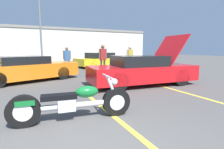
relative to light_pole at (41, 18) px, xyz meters
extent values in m
cube|color=yellow|center=(0.64, -14.54, -4.40)|extent=(0.12, 5.17, 0.01)
cube|color=yellow|center=(3.90, -14.54, -4.40)|extent=(0.12, 5.17, 0.01)
cube|color=beige|center=(-0.52, 7.83, -2.21)|extent=(32.00, 4.00, 4.40)
cube|color=gray|center=(-0.52, 7.83, -0.16)|extent=(32.00, 4.20, 0.30)
cylinder|color=slate|center=(-0.08, 0.00, -0.38)|extent=(0.18, 0.18, 8.05)
cylinder|color=black|center=(0.73, -14.49, -4.08)|extent=(0.66, 0.22, 0.65)
cylinder|color=black|center=(-1.23, -14.30, -4.08)|extent=(0.66, 0.22, 0.65)
cylinder|color=silver|center=(0.73, -14.49, -4.08)|extent=(0.37, 0.21, 0.36)
cylinder|color=silver|center=(-1.23, -14.30, -4.08)|extent=(0.37, 0.21, 0.36)
cylinder|color=silver|center=(-0.25, -14.40, -4.07)|extent=(1.67, 0.29, 0.12)
cube|color=silver|center=(-0.40, -14.38, -4.03)|extent=(0.38, 0.27, 0.28)
ellipsoid|color=#146B2D|center=(0.04, -14.43, -3.79)|extent=(0.53, 0.33, 0.26)
cube|color=black|center=(-0.54, -14.37, -3.85)|extent=(0.75, 0.33, 0.10)
cube|color=#146B2D|center=(-1.18, -14.30, -3.90)|extent=(0.38, 0.25, 0.10)
cylinder|color=silver|center=(0.63, -14.48, -3.76)|extent=(0.31, 0.10, 0.63)
cylinder|color=silver|center=(0.51, -14.47, -3.47)|extent=(0.11, 0.70, 0.04)
sphere|color=silver|center=(0.68, -14.49, -3.61)|extent=(0.16, 0.16, 0.16)
cylinder|color=silver|center=(-0.68, -14.24, -4.13)|extent=(1.28, 0.22, 0.09)
cube|color=red|center=(3.34, -11.77, -3.89)|extent=(4.74, 2.05, 0.65)
cube|color=black|center=(3.15, -11.76, -3.35)|extent=(2.19, 1.70, 0.43)
cylinder|color=black|center=(4.72, -12.62, -4.05)|extent=(0.73, 0.27, 0.72)
cylinder|color=black|center=(4.82, -11.10, -4.05)|extent=(0.73, 0.27, 0.72)
cylinder|color=black|center=(1.85, -12.43, -4.05)|extent=(0.73, 0.27, 0.72)
cylinder|color=black|center=(1.95, -10.91, -4.05)|extent=(0.73, 0.27, 0.72)
cube|color=red|center=(4.66, -11.86, -2.90)|extent=(1.07, 1.67, 1.35)
cube|color=#4C4C51|center=(4.61, -11.85, -3.60)|extent=(0.66, 1.00, 0.28)
cube|color=orange|center=(-1.26, -8.61, -3.89)|extent=(5.07, 3.46, 0.67)
cube|color=black|center=(-1.43, -8.68, -3.37)|extent=(2.59, 2.36, 0.36)
cylinder|color=black|center=(0.41, -8.88, -4.08)|extent=(0.69, 0.44, 0.66)
cylinder|color=black|center=(-0.20, -7.31, -4.08)|extent=(0.69, 0.44, 0.66)
cube|color=yellow|center=(4.66, -3.54, -3.92)|extent=(4.99, 3.01, 0.58)
cube|color=black|center=(4.48, -3.59, -3.39)|extent=(2.46, 2.19, 0.47)
cylinder|color=black|center=(6.27, -4.00, -4.05)|extent=(0.75, 0.39, 0.72)
cylinder|color=black|center=(5.85, -2.36, -4.05)|extent=(0.75, 0.39, 0.72)
cylinder|color=black|center=(3.47, -4.72, -4.05)|extent=(0.75, 0.39, 0.72)
cylinder|color=black|center=(3.05, -3.08, -4.05)|extent=(0.75, 0.39, 0.72)
cylinder|color=#333338|center=(1.04, -6.21, -4.00)|extent=(0.12, 0.12, 0.82)
cylinder|color=#333338|center=(1.24, -6.21, -4.00)|extent=(0.12, 0.12, 0.82)
cube|color=#335B93|center=(1.14, -6.21, -3.27)|extent=(0.36, 0.20, 0.65)
cylinder|color=brown|center=(0.92, -6.21, -3.24)|extent=(0.08, 0.08, 0.58)
cylinder|color=brown|center=(1.36, -6.21, -3.24)|extent=(0.08, 0.08, 0.58)
sphere|color=brown|center=(1.14, -6.21, -2.83)|extent=(0.22, 0.22, 0.22)
cylinder|color=brown|center=(4.88, -7.91, -3.98)|extent=(0.12, 0.12, 0.85)
cylinder|color=brown|center=(5.08, -7.91, -3.98)|extent=(0.12, 0.12, 0.85)
cube|color=#B29933|center=(4.98, -7.91, -3.22)|extent=(0.36, 0.20, 0.67)
cylinder|color=tan|center=(4.76, -7.91, -3.19)|extent=(0.08, 0.08, 0.61)
cylinder|color=tan|center=(5.20, -7.91, -3.19)|extent=(0.08, 0.08, 0.61)
sphere|color=tan|center=(4.98, -7.91, -2.77)|extent=(0.23, 0.23, 0.23)
cylinder|color=#333338|center=(2.86, -8.09, -3.97)|extent=(0.12, 0.12, 0.88)
cylinder|color=#333338|center=(3.06, -8.09, -3.97)|extent=(0.12, 0.12, 0.88)
cube|color=maroon|center=(2.96, -8.09, -3.18)|extent=(0.36, 0.20, 0.70)
cylinder|color=brown|center=(2.74, -8.09, -3.14)|extent=(0.08, 0.08, 0.63)
cylinder|color=brown|center=(3.18, -8.09, -3.14)|extent=(0.08, 0.08, 0.63)
sphere|color=brown|center=(2.96, -8.09, -2.71)|extent=(0.24, 0.24, 0.24)
camera|label=1|loc=(-1.02, -18.05, -2.87)|focal=28.00mm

